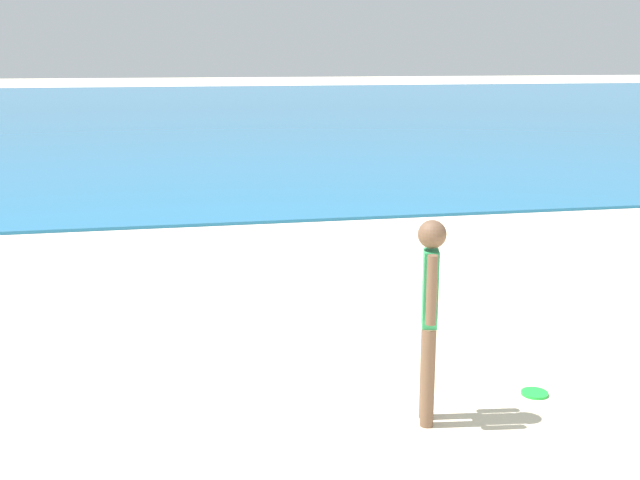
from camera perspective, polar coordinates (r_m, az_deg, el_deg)
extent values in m
cube|color=#1E6B9E|center=(43.93, -9.29, 9.33)|extent=(160.00, 60.00, 0.06)
cylinder|color=brown|center=(6.58, 7.83, -9.88)|extent=(0.11, 0.11, 0.85)
cylinder|color=brown|center=(6.71, 7.75, -9.38)|extent=(0.11, 0.11, 0.85)
cube|color=#2DA35B|center=(6.39, 8.00, -3.51)|extent=(0.17, 0.22, 0.63)
sphere|color=brown|center=(6.28, 8.13, 0.41)|extent=(0.23, 0.23, 0.23)
cylinder|color=brown|center=(6.23, 8.10, -3.62)|extent=(0.08, 0.08, 0.56)
cylinder|color=brown|center=(6.53, 7.92, -2.82)|extent=(0.08, 0.08, 0.56)
cylinder|color=green|center=(7.49, 15.29, -10.67)|extent=(0.24, 0.24, 0.03)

